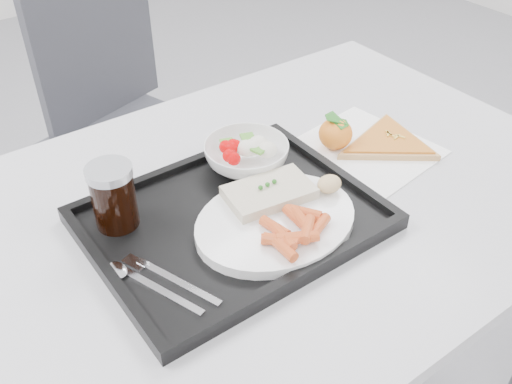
% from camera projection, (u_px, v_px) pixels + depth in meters
% --- Properties ---
extents(table, '(1.20, 0.80, 0.75)m').
position_uv_depth(table, '(260.00, 227.00, 1.03)').
color(table, silver).
rests_on(table, ground).
extents(chair, '(0.53, 0.53, 0.93)m').
position_uv_depth(chair, '(120.00, 106.00, 1.67)').
color(chair, '#38393F').
rests_on(chair, ground).
extents(tray, '(0.45, 0.35, 0.03)m').
position_uv_depth(tray, '(232.00, 220.00, 0.93)').
color(tray, black).
rests_on(tray, table).
extents(dinner_plate, '(0.27, 0.27, 0.02)m').
position_uv_depth(dinner_plate, '(276.00, 222.00, 0.90)').
color(dinner_plate, white).
rests_on(dinner_plate, tray).
extents(fish_fillet, '(0.15, 0.10, 0.03)m').
position_uv_depth(fish_fillet, '(269.00, 192.00, 0.93)').
color(fish_fillet, beige).
rests_on(fish_fillet, dinner_plate).
extents(bread_roll, '(0.05, 0.05, 0.03)m').
position_uv_depth(bread_roll, '(329.00, 184.00, 0.94)').
color(bread_roll, '#E6CE83').
rests_on(bread_roll, dinner_plate).
extents(salad_bowl, '(0.15, 0.15, 0.05)m').
position_uv_depth(salad_bowl, '(246.00, 155.00, 1.02)').
color(salad_bowl, white).
rests_on(salad_bowl, tray).
extents(cola_glass, '(0.07, 0.07, 0.11)m').
position_uv_depth(cola_glass, '(113.00, 195.00, 0.88)').
color(cola_glass, black).
rests_on(cola_glass, tray).
extents(cutlery, '(0.11, 0.17, 0.01)m').
position_uv_depth(cutlery, '(149.00, 278.00, 0.81)').
color(cutlery, silver).
rests_on(cutlery, tray).
extents(napkin, '(0.28, 0.27, 0.00)m').
position_uv_depth(napkin, '(362.00, 152.00, 1.10)').
color(napkin, white).
rests_on(napkin, table).
extents(tangerine, '(0.08, 0.08, 0.07)m').
position_uv_depth(tangerine, '(336.00, 134.00, 1.09)').
color(tangerine, orange).
rests_on(tangerine, napkin).
extents(pizza_slice, '(0.27, 0.27, 0.02)m').
position_uv_depth(pizza_slice, '(388.00, 142.00, 1.11)').
color(pizza_slice, tan).
rests_on(pizza_slice, napkin).
extents(carrot_pile, '(0.12, 0.10, 0.03)m').
position_uv_depth(carrot_pile, '(294.00, 231.00, 0.85)').
color(carrot_pile, '#CD4F21').
rests_on(carrot_pile, dinner_plate).
extents(salad_contents, '(0.10, 0.09, 0.03)m').
position_uv_depth(salad_contents, '(247.00, 148.00, 1.02)').
color(salad_contents, '#C80304').
rests_on(salad_contents, salad_bowl).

